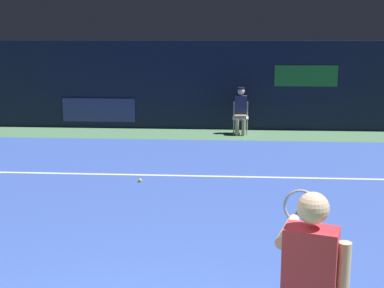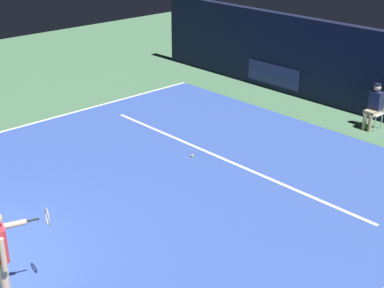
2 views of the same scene
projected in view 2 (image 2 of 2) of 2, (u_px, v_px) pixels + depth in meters
The scene contains 8 objects.
ground_plane at pixel (164, 184), 13.12m from camera, with size 32.83×32.83×0.00m, color #4C7A56.
court_surface at pixel (164, 183), 13.12m from camera, with size 11.10×11.16×0.01m, color #3856B2.
line_sideline_right at pixel (44, 120), 16.83m from camera, with size 0.10×11.16×0.01m, color white.
line_service at pixel (223, 159), 14.33m from camera, with size 8.65×0.10×0.01m, color white.
back_wall at pixel (351, 69), 17.23m from camera, with size 16.26×0.33×2.60m.
tennis_player at pixel (2, 254), 8.79m from camera, with size 0.50×1.04×1.73m.
line_judge_on_chair at pixel (374, 106), 16.00m from camera, with size 0.45×0.54×1.32m.
tennis_ball at pixel (192, 156), 14.44m from camera, with size 0.07×0.07×0.07m, color #CCE033.
Camera 2 is at (9.04, -2.87, 6.02)m, focal length 53.41 mm.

